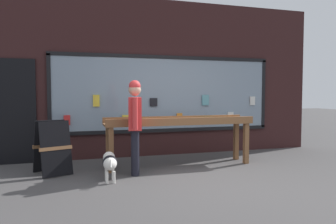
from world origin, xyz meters
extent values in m
plane|color=#474444|center=(0.00, 0.00, 0.00)|extent=(40.00, 40.00, 0.00)
cube|color=#331919|center=(0.00, 2.40, 1.75)|extent=(7.56, 0.20, 3.50)
cube|color=gray|center=(0.08, 2.27, 1.40)|extent=(5.01, 0.03, 1.65)
cube|color=black|center=(0.08, 2.27, 2.22)|extent=(5.09, 0.06, 0.08)
cube|color=black|center=(0.08, 2.27, 0.57)|extent=(5.09, 0.06, 0.08)
cube|color=black|center=(-2.43, 2.27, 1.40)|extent=(0.08, 0.06, 1.65)
cube|color=black|center=(2.58, 2.27, 1.40)|extent=(0.08, 0.06, 1.65)
cube|color=red|center=(-2.09, 2.23, 0.86)|extent=(0.13, 0.03, 0.20)
cube|color=yellow|center=(-1.49, 2.23, 1.26)|extent=(0.14, 0.03, 0.25)
cube|color=yellow|center=(-0.88, 2.23, 0.84)|extent=(0.13, 0.03, 0.20)
cube|color=black|center=(-0.24, 2.23, 1.22)|extent=(0.17, 0.03, 0.18)
cube|color=orange|center=(0.37, 2.23, 0.86)|extent=(0.13, 0.03, 0.20)
cube|color=#5999A5|center=(1.01, 2.23, 1.25)|extent=(0.17, 0.03, 0.24)
cube|color=silver|center=(1.67, 2.23, 0.86)|extent=(0.16, 0.03, 0.19)
cube|color=silver|center=(2.26, 2.23, 1.23)|extent=(0.13, 0.03, 0.21)
cube|color=black|center=(-3.13, 2.27, 1.05)|extent=(0.90, 0.04, 2.10)
cube|color=brown|center=(-1.35, 0.98, 0.41)|extent=(0.09, 0.09, 0.81)
cube|color=brown|center=(1.35, 0.95, 0.41)|extent=(0.09, 0.09, 0.81)
cube|color=brown|center=(-1.35, 1.39, 0.41)|extent=(0.09, 0.09, 0.81)
cube|color=brown|center=(1.35, 1.36, 0.41)|extent=(0.09, 0.09, 0.81)
cube|color=brown|center=(0.00, 1.17, 0.83)|extent=(2.90, 0.60, 0.04)
cube|color=brown|center=(0.00, 0.92, 0.89)|extent=(2.90, 0.09, 0.12)
cube|color=brown|center=(0.00, 1.43, 0.89)|extent=(2.90, 0.09, 0.12)
cube|color=#2659B2|center=(-1.29, 1.08, 0.86)|extent=(0.20, 0.25, 0.02)
cube|color=#5999A5|center=(-0.67, 1.09, 0.87)|extent=(0.18, 0.22, 0.03)
cube|color=#5999A5|center=(0.01, 1.13, 0.86)|extent=(0.16, 0.21, 0.02)
cube|color=#338C4C|center=(0.66, 1.22, 0.87)|extent=(0.17, 0.24, 0.03)
cube|color=orange|center=(1.27, 1.27, 0.87)|extent=(0.16, 0.19, 0.03)
cylinder|color=black|center=(-0.98, 0.64, 0.39)|extent=(0.14, 0.14, 0.79)
cylinder|color=black|center=(-0.95, 0.79, 0.39)|extent=(0.14, 0.14, 0.79)
cube|color=red|center=(-0.97, 0.71, 1.07)|extent=(0.30, 0.48, 0.56)
cylinder|color=red|center=(-1.02, 0.44, 1.08)|extent=(0.09, 0.09, 0.53)
cylinder|color=red|center=(-0.92, 0.99, 1.08)|extent=(0.09, 0.09, 0.53)
sphere|color=tan|center=(-0.97, 0.71, 1.47)|extent=(0.21, 0.21, 0.21)
sphere|color=red|center=(-0.97, 0.71, 1.54)|extent=(0.20, 0.20, 0.20)
ellipsoid|color=white|center=(-1.44, 0.38, 0.30)|extent=(0.24, 0.39, 0.22)
ellipsoid|color=black|center=(-1.44, 0.38, 0.31)|extent=(0.24, 0.24, 0.23)
sphere|color=white|center=(-1.43, 0.61, 0.35)|extent=(0.20, 0.20, 0.20)
cylinder|color=white|center=(-1.46, 0.16, 0.33)|extent=(0.04, 0.10, 0.12)
cylinder|color=white|center=(-1.38, 0.49, 0.10)|extent=(0.04, 0.04, 0.19)
cylinder|color=white|center=(-1.49, 0.49, 0.10)|extent=(0.04, 0.04, 0.19)
cylinder|color=white|center=(-1.39, 0.26, 0.10)|extent=(0.04, 0.04, 0.19)
cylinder|color=white|center=(-1.50, 0.27, 0.10)|extent=(0.04, 0.04, 0.19)
cube|color=black|center=(-2.28, 1.03, 0.47)|extent=(0.56, 0.38, 0.93)
cube|color=brown|center=(-2.28, 1.03, 0.47)|extent=(0.54, 0.24, 0.07)
cube|color=black|center=(-2.41, 1.38, 0.47)|extent=(0.56, 0.38, 0.93)
cube|color=brown|center=(-2.41, 1.38, 0.47)|extent=(0.54, 0.24, 0.07)
camera|label=1|loc=(-2.07, -4.82, 1.42)|focal=35.00mm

